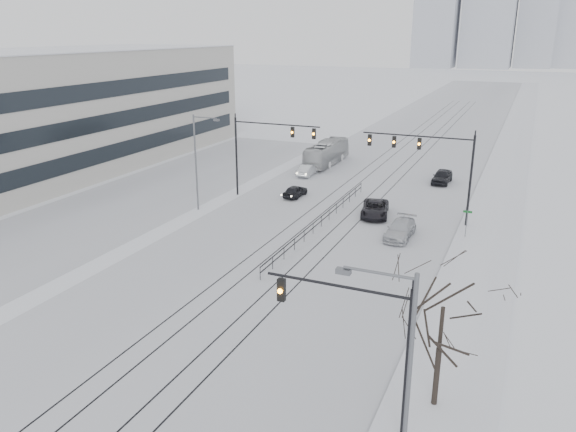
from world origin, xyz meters
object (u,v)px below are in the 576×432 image
object	(u,v)px
traffic_mast_near	(368,338)
sedan_sb_inner	(295,191)
bare_tree	(442,318)
sedan_nb_right	(400,230)
sedan_sb_outer	(307,170)
sedan_nb_far	(442,177)
box_truck	(327,153)
sedan_nb_front	(375,209)

from	to	relation	value
traffic_mast_near	sedan_sb_inner	bearing A→B (deg)	117.50
sedan_sb_inner	bare_tree	bearing A→B (deg)	125.81
sedan_nb_right	sedan_sb_outer	bearing A→B (deg)	132.60
sedan_nb_right	bare_tree	bearing A→B (deg)	-72.56
sedan_nb_far	box_truck	world-z (taller)	box_truck
sedan_sb_outer	bare_tree	bearing A→B (deg)	117.57
sedan_nb_far	sedan_sb_outer	bearing A→B (deg)	-167.55
sedan_sb_outer	sedan_nb_front	world-z (taller)	sedan_nb_front
traffic_mast_near	sedan_nb_far	bearing A→B (deg)	94.73
bare_tree	traffic_mast_near	bearing A→B (deg)	-128.76
sedan_sb_inner	sedan_nb_front	size ratio (longest dim) A/B	0.71
sedan_nb_front	bare_tree	bearing A→B (deg)	-80.62
traffic_mast_near	sedan_nb_far	distance (m)	43.49
sedan_sb_inner	box_truck	world-z (taller)	box_truck
sedan_nb_far	box_truck	size ratio (longest dim) A/B	0.43
sedan_nb_right	sedan_nb_far	world-z (taller)	sedan_nb_far
sedan_nb_front	sedan_sb_inner	bearing A→B (deg)	151.41
sedan_nb_far	box_truck	bearing A→B (deg)	168.62
sedan_sb_outer	box_truck	world-z (taller)	box_truck
sedan_sb_outer	sedan_nb_right	distance (m)	21.97
bare_tree	sedan_nb_far	world-z (taller)	bare_tree
traffic_mast_near	sedan_nb_front	world-z (taller)	traffic_mast_near
traffic_mast_near	sedan_nb_far	xyz separation A→B (m)	(-3.57, 43.18, -3.80)
sedan_nb_far	box_truck	xyz separation A→B (m)	(-14.94, 3.59, 0.70)
sedan_nb_front	sedan_sb_outer	bearing A→B (deg)	122.67
sedan_nb_front	sedan_nb_far	distance (m)	14.91
bare_tree	box_truck	world-z (taller)	bare_tree
sedan_nb_right	sedan_nb_front	bearing A→B (deg)	126.70
traffic_mast_near	sedan_sb_outer	world-z (taller)	traffic_mast_near
traffic_mast_near	bare_tree	distance (m)	3.85
traffic_mast_near	box_truck	bearing A→B (deg)	111.60
sedan_sb_outer	sedan_nb_front	distance (m)	16.25
sedan_sb_inner	sedan_nb_right	distance (m)	14.57
bare_tree	sedan_nb_far	size ratio (longest dim) A/B	1.37
bare_tree	sedan_nb_right	bearing A→B (deg)	106.77
sedan_sb_outer	box_truck	xyz separation A→B (m)	(0.10, 6.33, 0.79)
sedan_nb_front	sedan_nb_far	xyz separation A→B (m)	(3.76, 14.43, 0.05)
sedan_sb_outer	sedan_nb_far	distance (m)	15.30
sedan_nb_front	sedan_nb_right	world-z (taller)	sedan_nb_front
sedan_nb_right	box_truck	size ratio (longest dim) A/B	0.46
bare_tree	sedan_sb_inner	world-z (taller)	bare_tree
sedan_nb_right	sedan_nb_far	size ratio (longest dim) A/B	1.08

